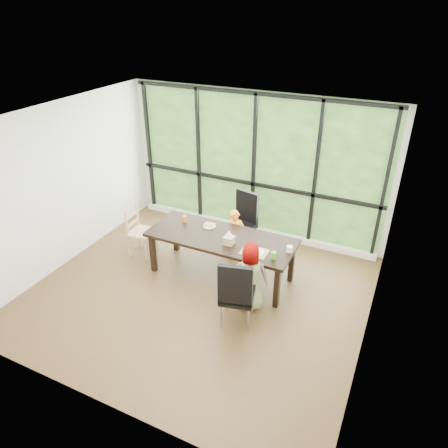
# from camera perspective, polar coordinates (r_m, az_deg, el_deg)

# --- Properties ---
(ground) EXTENTS (5.00, 5.00, 0.00)m
(ground) POSITION_cam_1_polar(r_m,az_deg,el_deg) (6.62, -3.48, -9.36)
(ground) COLOR black
(ground) RESTS_ON ground
(back_wall) EXTENTS (5.00, 0.00, 5.00)m
(back_wall) POSITION_cam_1_polar(r_m,az_deg,el_deg) (7.74, 4.27, 8.08)
(back_wall) COLOR silver
(back_wall) RESTS_ON ground
(foliage_backdrop) EXTENTS (4.80, 0.02, 2.65)m
(foliage_backdrop) POSITION_cam_1_polar(r_m,az_deg,el_deg) (7.72, 4.21, 8.04)
(foliage_backdrop) COLOR #1C4516
(foliage_backdrop) RESTS_ON back_wall
(window_mullions) EXTENTS (4.80, 0.06, 2.65)m
(window_mullions) POSITION_cam_1_polar(r_m,az_deg,el_deg) (7.69, 4.10, 7.94)
(window_mullions) COLOR black
(window_mullions) RESTS_ON back_wall
(window_sill) EXTENTS (4.80, 0.12, 0.10)m
(window_sill) POSITION_cam_1_polar(r_m,az_deg,el_deg) (8.21, 3.68, -0.65)
(window_sill) COLOR silver
(window_sill) RESTS_ON ground
(dining_table) EXTENTS (2.38, 0.95, 0.75)m
(dining_table) POSITION_cam_1_polar(r_m,az_deg,el_deg) (6.76, -0.40, -4.47)
(dining_table) COLOR black
(dining_table) RESTS_ON ground
(chair_window_leather) EXTENTS (0.56, 0.56, 1.08)m
(chair_window_leather) POSITION_cam_1_polar(r_m,az_deg,el_deg) (7.40, 2.27, 0.21)
(chair_window_leather) COLOR black
(chair_window_leather) RESTS_ON ground
(chair_interior_leather) EXTENTS (0.56, 0.56, 1.08)m
(chair_interior_leather) POSITION_cam_1_polar(r_m,az_deg,el_deg) (5.76, 1.85, -9.21)
(chair_interior_leather) COLOR black
(chair_interior_leather) RESTS_ON ground
(chair_end_beech) EXTENTS (0.44, 0.46, 0.90)m
(chair_end_beech) POSITION_cam_1_polar(r_m,az_deg,el_deg) (7.42, -11.26, -1.11)
(chair_end_beech) COLOR tan
(chair_end_beech) RESTS_ON ground
(child_toddler) EXTENTS (0.41, 0.35, 0.95)m
(child_toddler) POSITION_cam_1_polar(r_m,az_deg,el_deg) (7.13, 1.53, -1.59)
(child_toddler) COLOR orange
(child_toddler) RESTS_ON ground
(child_older) EXTENTS (0.61, 0.50, 1.08)m
(child_older) POSITION_cam_1_polar(r_m,az_deg,el_deg) (6.04, 3.46, -7.16)
(child_older) COLOR slate
(child_older) RESTS_ON ground
(placemat) EXTENTS (0.39, 0.29, 0.01)m
(placemat) POSITION_cam_1_polar(r_m,az_deg,el_deg) (6.19, 4.20, -3.83)
(placemat) COLOR tan
(placemat) RESTS_ON dining_table
(plate_far) EXTENTS (0.21, 0.21, 0.01)m
(plate_far) POSITION_cam_1_polar(r_m,az_deg,el_deg) (6.85, -2.02, -0.27)
(plate_far) COLOR white
(plate_far) RESTS_ON dining_table
(plate_near) EXTENTS (0.24, 0.24, 0.01)m
(plate_near) POSITION_cam_1_polar(r_m,az_deg,el_deg) (6.18, 4.47, -3.88)
(plate_near) COLOR white
(plate_near) RESTS_ON dining_table
(orange_cup) EXTENTS (0.07, 0.07, 0.11)m
(orange_cup) POSITION_cam_1_polar(r_m,az_deg,el_deg) (6.99, -5.46, 0.71)
(orange_cup) COLOR orange
(orange_cup) RESTS_ON dining_table
(green_cup) EXTENTS (0.08, 0.08, 0.12)m
(green_cup) POSITION_cam_1_polar(r_m,az_deg,el_deg) (6.03, 6.86, -4.33)
(green_cup) COLOR #51B528
(green_cup) RESTS_ON dining_table
(white_mug) EXTENTS (0.09, 0.09, 0.09)m
(white_mug) POSITION_cam_1_polar(r_m,az_deg,el_deg) (6.23, 9.02, -3.42)
(white_mug) COLOR white
(white_mug) RESTS_ON dining_table
(tissue_box) EXTENTS (0.15, 0.15, 0.13)m
(tissue_box) POSITION_cam_1_polar(r_m,az_deg,el_deg) (6.34, 0.68, -2.25)
(tissue_box) COLOR tan
(tissue_box) RESTS_ON dining_table
(crepe_rolls_far) EXTENTS (0.20, 0.12, 0.04)m
(crepe_rolls_far) POSITION_cam_1_polar(r_m,az_deg,el_deg) (6.83, -2.02, -0.09)
(crepe_rolls_far) COLOR tan
(crepe_rolls_far) RESTS_ON plate_far
(crepe_rolls_near) EXTENTS (0.05, 0.12, 0.04)m
(crepe_rolls_near) POSITION_cam_1_polar(r_m,az_deg,el_deg) (6.16, 4.48, -3.68)
(crepe_rolls_near) COLOR tan
(crepe_rolls_near) RESTS_ON plate_near
(straw_white) EXTENTS (0.01, 0.04, 0.20)m
(straw_white) POSITION_cam_1_polar(r_m,az_deg,el_deg) (6.95, -5.49, 1.39)
(straw_white) COLOR white
(straw_white) RESTS_ON orange_cup
(straw_pink) EXTENTS (0.01, 0.04, 0.20)m
(straw_pink) POSITION_cam_1_polar(r_m,az_deg,el_deg) (5.97, 6.92, -3.53)
(straw_pink) COLOR pink
(straw_pink) RESTS_ON green_cup
(tissue) EXTENTS (0.12, 0.12, 0.11)m
(tissue) POSITION_cam_1_polar(r_m,az_deg,el_deg) (6.28, 0.69, -1.32)
(tissue) COLOR white
(tissue) RESTS_ON tissue_box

